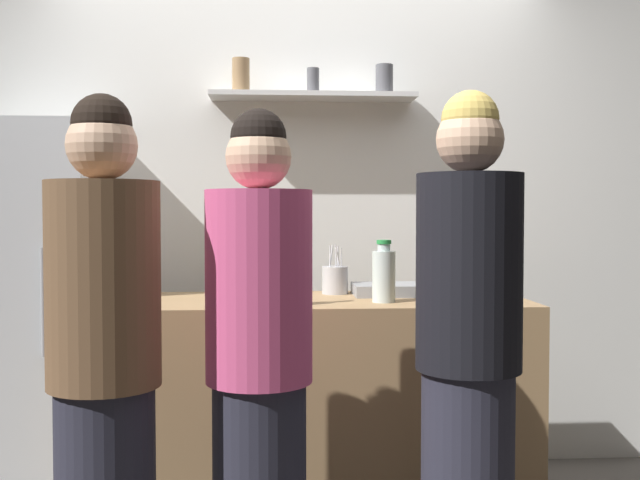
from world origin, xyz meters
name	(u,v)px	position (x,y,z in m)	size (l,w,h in m)	color
back_wall_assembly	(298,213)	(0.00, 1.25, 1.30)	(4.80, 0.32, 2.60)	white
refrigerator	(26,312)	(-1.25, 0.85, 0.85)	(0.66, 0.67, 1.70)	silver
counter	(320,409)	(0.07, 0.53, 0.47)	(1.74, 0.65, 0.94)	#9E7A51
baking_pan	(392,290)	(0.39, 0.65, 0.96)	(0.34, 0.24, 0.05)	gray
utensil_holder	(335,280)	(0.15, 0.72, 1.00)	(0.12, 0.12, 0.23)	#B2B2B7
wine_bottle_pale_glass	(276,276)	(-0.12, 0.30, 1.06)	(0.08, 0.08, 0.32)	#B2BFB2
wine_bottle_green_glass	(264,268)	(-0.17, 0.76, 1.05)	(0.07, 0.07, 0.31)	#19471E
water_bottle_plastic	(384,274)	(0.32, 0.40, 1.05)	(0.09, 0.09, 0.25)	silver
person_blonde	(468,356)	(0.50, -0.25, 0.84)	(0.34, 0.34, 1.70)	#262633
person_pink_top	(259,370)	(-0.18, -0.24, 0.80)	(0.34, 0.34, 1.63)	#262633
person_brown_jacket	(104,373)	(-0.64, -0.33, 0.82)	(0.34, 0.34, 1.66)	#262633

